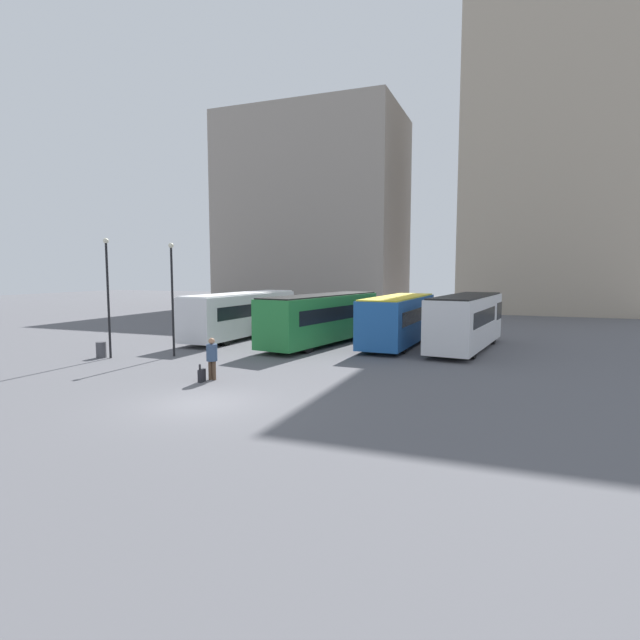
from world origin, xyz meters
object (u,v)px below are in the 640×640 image
bus_3 (467,320)px  trash_bin (101,350)px  bus_0 (243,313)px  suitcase (202,375)px  lamp_post_0 (172,291)px  traveler (212,355)px  bus_1 (323,317)px  lamp_post_1 (108,289)px  bus_2 (399,319)px

bus_3 → trash_bin: 20.57m
bus_0 → bus_3: 14.94m
bus_0 → suitcase: bus_0 is taller
lamp_post_0 → bus_0: bearing=92.8°
lamp_post_0 → traveler: bearing=-39.1°
traveler → trash_bin: 8.97m
bus_0 → trash_bin: 10.36m
bus_1 → lamp_post_0: lamp_post_0 is taller
bus_0 → lamp_post_0: lamp_post_0 is taller
bus_1 → lamp_post_1: lamp_post_1 is taller
lamp_post_1 → traveler: bearing=-17.7°
traveler → lamp_post_1: bearing=66.2°
suitcase → lamp_post_0: size_ratio=0.13×
trash_bin → bus_3: bearing=29.4°
bus_1 → bus_2: bearing=-64.7°
bus_1 → lamp_post_0: 9.47m
bus_1 → trash_bin: bus_1 is taller
bus_1 → traveler: bus_1 is taller
bus_0 → bus_3: size_ratio=1.14×
traveler → trash_bin: bearing=67.8°
lamp_post_0 → trash_bin: size_ratio=7.18×
suitcase → traveler: bearing=-28.9°
bus_2 → suitcase: bus_2 is taller
bus_1 → suitcase: 12.04m
lamp_post_0 → bus_1: bearing=50.6°
traveler → suitcase: bearing=151.1°
traveler → lamp_post_0: (-5.26, 4.27, 2.49)m
lamp_post_0 → trash_bin: bearing=-151.8°
suitcase → lamp_post_0: 7.68m
traveler → trash_bin: (-8.59, 2.48, -0.64)m
bus_0 → lamp_post_0: (0.39, -8.07, 1.87)m
suitcase → bus_1: bearing=-10.2°
bus_1 → suitcase: size_ratio=14.81×
bus_1 → lamp_post_1: 12.57m
bus_1 → bus_2: size_ratio=1.17×
bus_1 → suitcase: bus_1 is taller
bus_0 → suitcase: (5.45, -12.81, -1.43)m
suitcase → lamp_post_0: (-5.06, 4.74, 3.29)m
traveler → lamp_post_1: size_ratio=0.29×
suitcase → trash_bin: trash_bin is taller
suitcase → bus_3: bearing=-42.2°
trash_bin → lamp_post_0: bearing=28.2°
suitcase → trash_bin: (-8.39, 2.96, 0.16)m
bus_2 → lamp_post_0: size_ratio=1.58×
bus_2 → traveler: size_ratio=5.37×
bus_3 → suitcase: bearing=151.0°
traveler → lamp_post_0: 7.22m
bus_1 → bus_3: bus_3 is taller
bus_3 → lamp_post_0: (-14.55, -8.29, 1.83)m
suitcase → lamp_post_0: bearing=40.7°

